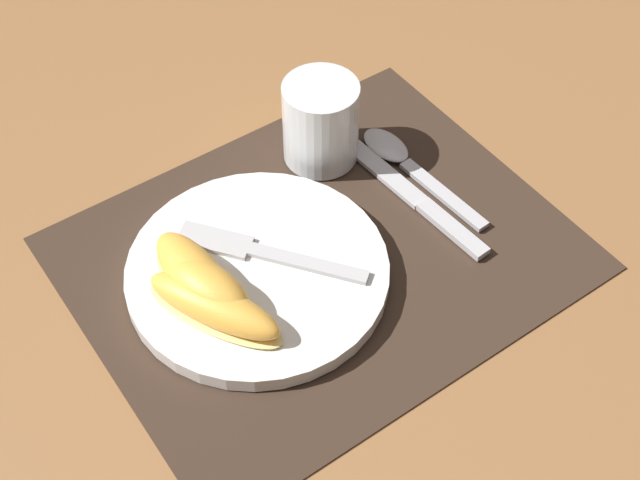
% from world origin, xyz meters
% --- Properties ---
extents(ground_plane, '(3.00, 3.00, 0.00)m').
position_xyz_m(ground_plane, '(0.00, 0.00, 0.00)').
color(ground_plane, olive).
extents(placemat, '(0.45, 0.36, 0.00)m').
position_xyz_m(placemat, '(0.00, 0.00, 0.00)').
color(placemat, '#38281E').
rests_on(placemat, ground_plane).
extents(plate, '(0.24, 0.24, 0.02)m').
position_xyz_m(plate, '(-0.07, 0.01, 0.01)').
color(plate, white).
rests_on(plate, placemat).
extents(juice_glass, '(0.08, 0.08, 0.09)m').
position_xyz_m(juice_glass, '(0.08, 0.11, 0.04)').
color(juice_glass, silver).
rests_on(juice_glass, placemat).
extents(knife, '(0.03, 0.21, 0.01)m').
position_xyz_m(knife, '(0.11, 0.01, 0.01)').
color(knife, '#BCBCC1').
rests_on(knife, placemat).
extents(spoon, '(0.04, 0.17, 0.01)m').
position_xyz_m(spoon, '(0.14, 0.05, 0.01)').
color(spoon, '#BCBCC1').
rests_on(spoon, placemat).
extents(fork, '(0.13, 0.16, 0.00)m').
position_xyz_m(fork, '(-0.06, 0.02, 0.02)').
color(fork, '#BCBCC1').
rests_on(fork, plate).
extents(citrus_wedge_0, '(0.05, 0.13, 0.04)m').
position_xyz_m(citrus_wedge_0, '(-0.12, 0.01, 0.04)').
color(citrus_wedge_0, '#F4DB84').
rests_on(citrus_wedge_0, plate).
extents(citrus_wedge_1, '(0.07, 0.10, 0.04)m').
position_xyz_m(citrus_wedge_1, '(-0.12, -0.00, 0.04)').
color(citrus_wedge_1, '#F4DB84').
rests_on(citrus_wedge_1, plate).
extents(citrus_wedge_2, '(0.10, 0.14, 0.03)m').
position_xyz_m(citrus_wedge_2, '(-0.12, -0.02, 0.03)').
color(citrus_wedge_2, '#F4DB84').
rests_on(citrus_wedge_2, plate).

